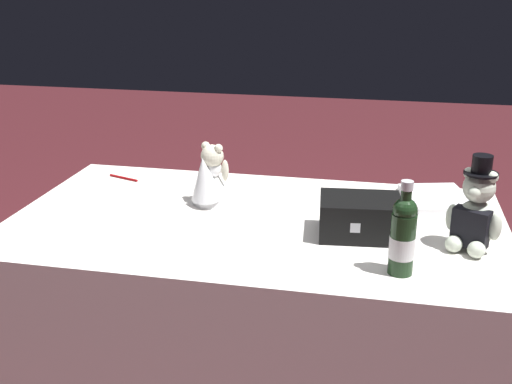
{
  "coord_description": "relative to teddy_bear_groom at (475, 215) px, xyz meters",
  "views": [
    {
      "loc": [
        0.41,
        -1.96,
        1.59
      ],
      "look_at": [
        0.0,
        0.0,
        0.87
      ],
      "focal_mm": 44.06,
      "sensor_mm": 36.0,
      "label": 1
    }
  ],
  "objects": [
    {
      "name": "gift_case_black",
      "position": [
        -0.34,
        0.04,
        -0.05
      ],
      "size": [
        0.27,
        0.21,
        0.13
      ],
      "color": "black",
      "rests_on": "reception_table"
    },
    {
      "name": "teddy_bear_groom",
      "position": [
        0.0,
        0.0,
        0.0
      ],
      "size": [
        0.16,
        0.16,
        0.3
      ],
      "color": "silver",
      "rests_on": "reception_table"
    },
    {
      "name": "reception_table",
      "position": [
        -0.7,
        0.1,
        -0.5
      ],
      "size": [
        1.69,
        0.95,
        0.77
      ],
      "primitive_type": "cube",
      "color": "white",
      "rests_on": "ground_plane"
    },
    {
      "name": "guestbook",
      "position": [
        -0.08,
        0.41,
        -0.1
      ],
      "size": [
        0.29,
        0.32,
        0.02
      ],
      "primitive_type": "cube",
      "rotation": [
        0.0,
        0.0,
        0.26
      ],
      "color": "white",
      "rests_on": "reception_table"
    },
    {
      "name": "signing_pen",
      "position": [
        -1.33,
        0.41,
        -0.11
      ],
      "size": [
        0.15,
        0.06,
        0.01
      ],
      "color": "maroon",
      "rests_on": "reception_table"
    },
    {
      "name": "champagne_bottle",
      "position": [
        -0.22,
        -0.21,
        0.0
      ],
      "size": [
        0.07,
        0.07,
        0.28
      ],
      "color": "#193319",
      "rests_on": "reception_table"
    },
    {
      "name": "teddy_bear_bride",
      "position": [
        -0.89,
        0.21,
        -0.01
      ],
      "size": [
        0.17,
        0.2,
        0.23
      ],
      "color": "white",
      "rests_on": "reception_table"
    }
  ]
}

